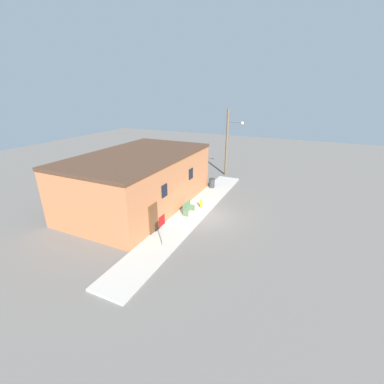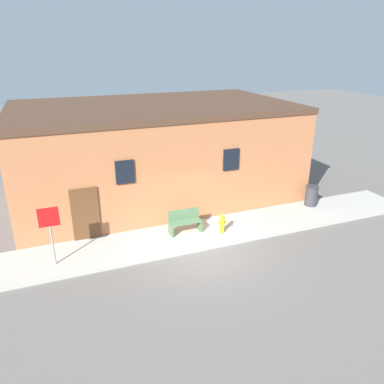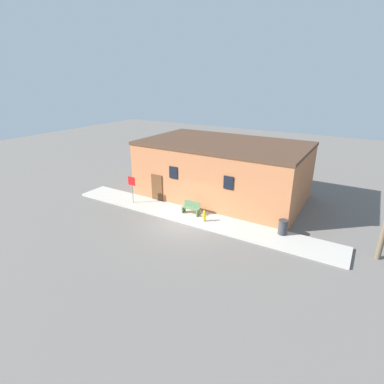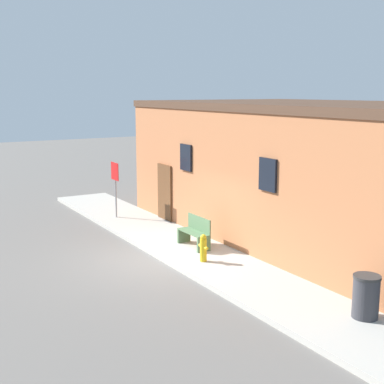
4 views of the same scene
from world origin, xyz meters
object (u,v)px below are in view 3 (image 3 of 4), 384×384
(fire_hydrant, at_px, (204,216))
(trash_bin, at_px, (283,227))
(stop_sign, at_px, (132,185))
(bench, at_px, (191,208))

(fire_hydrant, distance_m, trash_bin, 5.04)
(stop_sign, bearing_deg, fire_hydrant, 0.27)
(fire_hydrant, xyz_separation_m, stop_sign, (-6.23, -0.03, 1.07))
(stop_sign, bearing_deg, bench, 6.72)
(stop_sign, xyz_separation_m, trash_bin, (11.18, 0.97, -0.99))
(fire_hydrant, bearing_deg, trash_bin, 10.75)
(fire_hydrant, bearing_deg, bench, 158.10)
(fire_hydrant, bearing_deg, stop_sign, -179.73)
(bench, distance_m, trash_bin, 6.32)
(fire_hydrant, distance_m, bench, 1.46)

